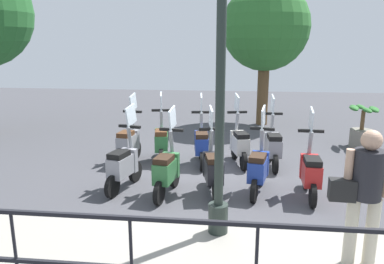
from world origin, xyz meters
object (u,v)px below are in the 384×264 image
at_px(scooter_near_4, 124,164).
at_px(scooter_far_2, 201,143).
at_px(scooter_far_0, 273,146).
at_px(scooter_near_0, 311,171).
at_px(scooter_near_2, 213,169).
at_px(pedestrian_with_bag, 364,189).
at_px(scooter_far_3, 161,141).
at_px(scooter_near_3, 167,169).
at_px(scooter_far_4, 129,142).
at_px(scooter_near_1, 258,168).
at_px(tree_distant, 266,28).
at_px(potted_palm, 362,130).
at_px(scooter_far_1, 239,143).
at_px(lamp_post_near, 220,91).

height_order(scooter_near_4, scooter_far_2, same).
distance_m(scooter_far_0, scooter_far_2, 1.54).
xyz_separation_m(scooter_near_0, scooter_near_2, (-0.05, 1.68, 0.00)).
height_order(pedestrian_with_bag, scooter_far_3, pedestrian_with_bag).
height_order(scooter_near_3, scooter_far_2, same).
relative_size(scooter_near_4, scooter_far_2, 1.00).
bearing_deg(scooter_far_4, scooter_near_0, -105.04).
bearing_deg(scooter_far_3, scooter_near_1, -138.18).
bearing_deg(scooter_near_4, tree_distant, -11.94).
relative_size(pedestrian_with_bag, scooter_far_2, 1.03).
bearing_deg(scooter_far_3, potted_palm, -79.32).
relative_size(potted_palm, scooter_far_1, 0.69).
xyz_separation_m(scooter_near_3, scooter_far_0, (1.77, -1.99, 0.00)).
relative_size(pedestrian_with_bag, scooter_far_4, 1.03).
relative_size(tree_distant, scooter_near_1, 2.92).
height_order(scooter_near_1, scooter_near_4, same).
bearing_deg(scooter_near_2, scooter_far_3, 24.18).
distance_m(potted_palm, scooter_far_1, 3.66).
bearing_deg(scooter_far_2, scooter_near_2, -174.77).
xyz_separation_m(potted_palm, scooter_near_0, (-3.55, 1.96, 0.04)).
bearing_deg(scooter_far_3, scooter_far_2, -107.95).
bearing_deg(scooter_far_1, lamp_post_near, 161.10).
distance_m(tree_distant, scooter_near_1, 6.51).
distance_m(scooter_near_4, scooter_far_2, 2.05).
bearing_deg(scooter_near_0, potted_palm, -26.16).
bearing_deg(scooter_near_3, pedestrian_with_bag, -119.96).
xyz_separation_m(potted_palm, scooter_far_3, (-1.81, 4.91, 0.04)).
bearing_deg(scooter_far_1, scooter_near_4, 115.15).
distance_m(tree_distant, scooter_near_3, 7.05).
relative_size(scooter_near_3, scooter_far_3, 1.00).
bearing_deg(scooter_near_4, scooter_near_1, -74.27).
xyz_separation_m(scooter_near_2, scooter_far_0, (1.64, -1.20, 0.00)).
relative_size(scooter_near_0, scooter_near_2, 1.00).
distance_m(scooter_near_3, scooter_far_3, 1.97).
xyz_separation_m(lamp_post_near, scooter_near_3, (1.50, 0.96, -1.57)).
relative_size(pedestrian_with_bag, scooter_far_1, 1.03).
bearing_deg(scooter_far_3, pedestrian_with_bag, -152.35).
relative_size(scooter_near_2, scooter_far_1, 1.00).
bearing_deg(scooter_far_3, scooter_far_1, -100.93).
bearing_deg(scooter_far_4, scooter_far_0, -80.96).
height_order(scooter_far_1, scooter_far_2, same).
height_order(tree_distant, scooter_far_0, tree_distant).
xyz_separation_m(scooter_far_0, scooter_far_1, (0.10, 0.71, 0.00)).
xyz_separation_m(tree_distant, scooter_far_1, (-4.34, 0.79, -2.61)).
distance_m(scooter_near_0, scooter_near_3, 2.48).
bearing_deg(scooter_near_2, scooter_near_4, 76.98).
bearing_deg(scooter_far_4, scooter_far_2, -79.12).
xyz_separation_m(lamp_post_near, scooter_far_3, (3.42, 1.43, -1.57)).
bearing_deg(potted_palm, scooter_near_2, 134.66).
bearing_deg(scooter_near_0, pedestrian_with_bag, -174.72).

